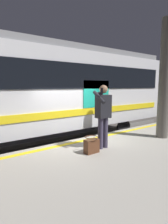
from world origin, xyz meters
TOP-DOWN VIEW (x-y plane):
  - ground_plane at (0.00, 0.00)m, footprint 24.28×24.28m
  - platform at (0.00, 2.08)m, footprint 13.36×4.15m
  - safety_line at (0.00, 0.30)m, footprint 13.10×0.16m
  - track_rail_near at (0.00, -1.38)m, footprint 17.37×0.08m
  - track_rail_far at (0.00, -2.81)m, footprint 17.37×0.08m
  - train_carriage at (0.96, -2.09)m, footprint 13.11×2.82m
  - passenger at (0.04, 1.17)m, footprint 0.57×0.55m
  - handbag at (0.53, 1.29)m, footprint 0.38×0.34m
  - station_column at (-2.29, 1.54)m, footprint 0.37×0.37m

SIDE VIEW (x-z plane):
  - ground_plane at x=0.00m, z-range 0.00..0.00m
  - track_rail_near at x=0.00m, z-range 0.00..0.16m
  - track_rail_far at x=0.00m, z-range 0.00..0.16m
  - platform at x=0.00m, z-range 0.00..0.86m
  - safety_line at x=0.00m, z-range 0.86..0.87m
  - handbag at x=0.53m, z-range 0.85..1.27m
  - passenger at x=0.04m, z-range 1.02..2.73m
  - train_carriage at x=0.96m, z-range 0.54..4.46m
  - station_column at x=-2.29m, z-range 0.86..4.64m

